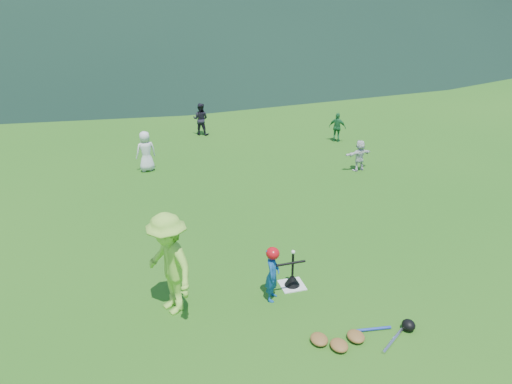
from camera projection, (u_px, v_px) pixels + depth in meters
ground at (292, 286)px, 9.51m from camera, size 120.00×120.00×0.00m
home_plate at (292, 285)px, 9.50m from camera, size 0.45×0.45×0.02m
baseball at (293, 252)px, 9.21m from camera, size 0.08×0.08×0.08m
batter_child at (272, 275)px, 8.92m from camera, size 0.41×0.45×1.04m
adult_coach at (169, 264)px, 8.46m from camera, size 1.12×1.38×1.87m
fielder_a at (146, 151)px, 14.85m from camera, size 0.67×0.52×1.22m
fielder_b at (201, 119)px, 18.24m from camera, size 0.71×0.66×1.18m
fielder_c at (337, 127)px, 17.51m from camera, size 0.63×0.57×1.03m
fielder_d at (359, 155)px, 14.92m from camera, size 0.92×0.43×0.95m
batting_tee at (292, 280)px, 9.46m from camera, size 0.30×0.30×0.68m
batter_gear at (274, 254)px, 8.76m from camera, size 0.73×0.26×0.40m
equipment_pile at (356, 337)px, 8.07m from camera, size 1.80×0.72×0.19m
outfield_fence at (153, 51)px, 33.89m from camera, size 70.07×0.08×1.33m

